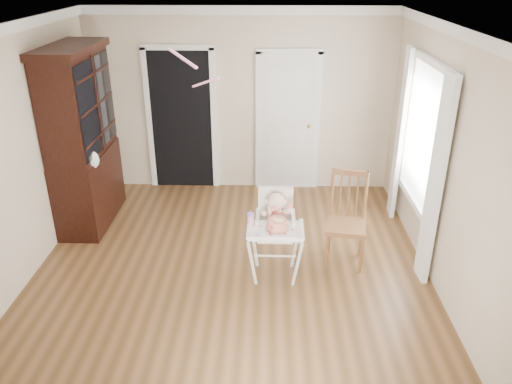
{
  "coord_description": "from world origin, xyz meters",
  "views": [
    {
      "loc": [
        0.41,
        -4.75,
        3.25
      ],
      "look_at": [
        0.29,
        -0.09,
        1.09
      ],
      "focal_mm": 35.0,
      "sensor_mm": 36.0,
      "label": 1
    }
  ],
  "objects_px": {
    "china_cabinet": "(82,139)",
    "dining_chair": "(346,222)",
    "sippy_cup": "(250,219)",
    "cake": "(277,224)",
    "high_chair": "(275,225)"
  },
  "relations": [
    {
      "from": "sippy_cup",
      "to": "china_cabinet",
      "type": "xyz_separation_m",
      "value": [
        -2.22,
        1.43,
        0.38
      ]
    },
    {
      "from": "china_cabinet",
      "to": "cake",
      "type": "bearing_deg",
      "value": -31.19
    },
    {
      "from": "sippy_cup",
      "to": "china_cabinet",
      "type": "height_order",
      "value": "china_cabinet"
    },
    {
      "from": "cake",
      "to": "sippy_cup",
      "type": "relative_size",
      "value": 1.43
    },
    {
      "from": "high_chair",
      "to": "china_cabinet",
      "type": "xyz_separation_m",
      "value": [
        -2.48,
        1.29,
        0.53
      ]
    },
    {
      "from": "sippy_cup",
      "to": "china_cabinet",
      "type": "relative_size",
      "value": 0.07
    },
    {
      "from": "dining_chair",
      "to": "sippy_cup",
      "type": "bearing_deg",
      "value": -146.35
    },
    {
      "from": "high_chair",
      "to": "sippy_cup",
      "type": "xyz_separation_m",
      "value": [
        -0.26,
        -0.14,
        0.15
      ]
    },
    {
      "from": "sippy_cup",
      "to": "china_cabinet",
      "type": "bearing_deg",
      "value": 147.2
    },
    {
      "from": "high_chair",
      "to": "cake",
      "type": "bearing_deg",
      "value": -85.08
    },
    {
      "from": "cake",
      "to": "dining_chair",
      "type": "distance_m",
      "value": 1.02
    },
    {
      "from": "china_cabinet",
      "to": "high_chair",
      "type": "bearing_deg",
      "value": -27.38
    },
    {
      "from": "high_chair",
      "to": "cake",
      "type": "xyz_separation_m",
      "value": [
        0.02,
        -0.23,
        0.14
      ]
    },
    {
      "from": "high_chair",
      "to": "cake",
      "type": "distance_m",
      "value": 0.27
    },
    {
      "from": "china_cabinet",
      "to": "dining_chair",
      "type": "bearing_deg",
      "value": -16.09
    }
  ]
}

